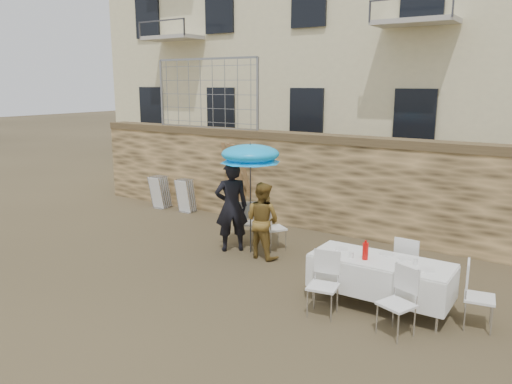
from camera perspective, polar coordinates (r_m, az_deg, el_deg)
The scene contains 17 objects.
ground at distance 8.33m, azimuth -10.93°, elevation -11.86°, with size 80.00×80.00×0.00m, color brown.
stone_wall at distance 11.91m, azimuth 5.82°, elevation 1.21°, with size 13.00×0.50×2.20m, color olive.
chain_link_fence at distance 13.35m, azimuth -5.67°, elevation 11.05°, with size 3.20×0.06×1.80m, color gray, non-canonical shape.
man_suit at distance 10.15m, azimuth -2.82°, elevation -1.69°, with size 0.68×0.44×1.85m, color black.
woman_dress at distance 9.79m, azimuth 0.74°, elevation -3.24°, with size 0.74×0.57×1.51m, color #A97E33.
umbrella at distance 9.81m, azimuth -0.65°, elevation 4.01°, with size 1.20×1.20×2.08m.
couple_chair_left at distance 10.70m, azimuth -1.06°, elevation -3.42°, with size 0.48×0.48×0.96m, color white, non-canonical shape.
couple_chair_right at distance 10.34m, azimuth 2.15°, elevation -3.99°, with size 0.48×0.48×0.96m, color white, non-canonical shape.
banquet_table at distance 7.87m, azimuth 14.10°, elevation -7.74°, with size 2.10×0.85×0.78m.
soda_bottle at distance 7.75m, azimuth 12.39°, elevation -6.62°, with size 0.09×0.09×0.26m, color red.
table_chair_front_left at distance 7.52m, azimuth 7.66°, elevation -10.48°, with size 0.48×0.48×0.96m, color white, non-canonical shape.
table_chair_front_right at distance 7.16m, azimuth 15.78°, elevation -12.07°, with size 0.48×0.48×0.96m, color white, non-canonical shape.
table_chair_back at distance 8.62m, azimuth 17.07°, elevation -7.91°, with size 0.48×0.48×0.96m, color white, non-canonical shape.
table_chair_side at distance 7.76m, azimuth 24.21°, elevation -10.79°, with size 0.48×0.48×0.96m, color white, non-canonical shape.
chair_stack_left at distance 14.10m, azimuth -10.46°, elevation 0.15°, with size 0.46×0.47×0.92m, color white, non-canonical shape.
chair_stack_right at distance 13.51m, azimuth -7.70°, elevation -0.29°, with size 0.46×0.40×0.92m, color white, non-canonical shape.
wood_planks at distance 12.48m, azimuth -2.00°, elevation 1.30°, with size 0.70×0.20×2.00m, color #A37749, non-canonical shape.
Camera 1 is at (5.40, -5.37, 3.38)m, focal length 35.00 mm.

